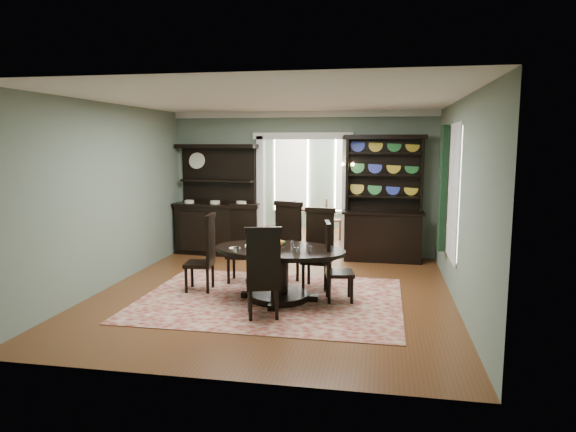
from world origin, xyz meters
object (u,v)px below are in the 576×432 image
Objects in this scene: sideboard at (217,216)px; welsh_dresser at (383,215)px; parlor_table at (316,219)px; dining_table at (279,264)px.

welsh_dresser is (3.49, -0.00, 0.10)m from sideboard.
parlor_table is (1.86, 2.23, -0.33)m from sideboard.
dining_table is 0.94× the size of sideboard.
sideboard is (-1.96, 3.01, 0.26)m from dining_table.
dining_table reaches higher than parlor_table.
welsh_dresser is at bearing 5.70° from sideboard.
sideboard is 2.92m from parlor_table.
welsh_dresser is 2.80m from parlor_table.
parlor_table is (-1.64, 2.23, -0.43)m from welsh_dresser.
sideboard reaches higher than dining_table.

